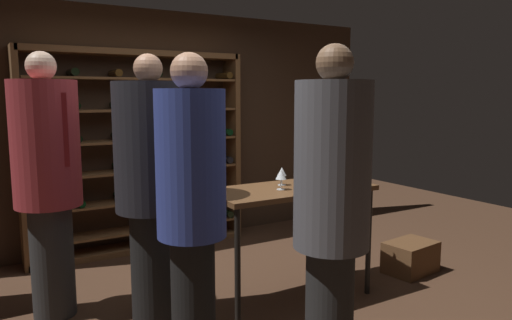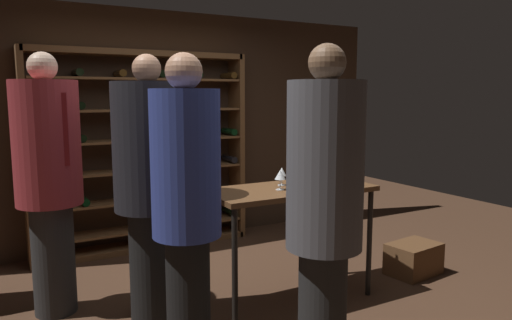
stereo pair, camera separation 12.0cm
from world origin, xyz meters
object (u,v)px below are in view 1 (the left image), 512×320
at_px(person_bystander_red_print, 332,205).
at_px(wine_crate, 411,257).
at_px(wine_glass_stemmed_center, 281,175).
at_px(wine_rack, 138,152).
at_px(person_guest_blue_shirt, 151,179).
at_px(wine_bottle_green_slim, 303,171).
at_px(wine_glass_stemmed_left, 282,172).
at_px(person_bystander_dark_jacket, 191,197).
at_px(tasting_table, 290,199).
at_px(person_guest_plum_blouse, 47,174).
at_px(wine_bottle_black_capsule, 335,167).

bearing_deg(person_bystander_red_print, wine_crate, 161.88).
bearing_deg(wine_glass_stemmed_center, wine_crate, -2.11).
height_order(wine_rack, person_bystander_red_print, wine_rack).
bearing_deg(person_bystander_red_print, person_guest_blue_shirt, -113.35).
height_order(person_bystander_red_print, wine_bottle_green_slim, person_bystander_red_print).
height_order(wine_rack, wine_glass_stemmed_left, wine_rack).
xyz_separation_m(person_bystander_red_print, wine_bottle_green_slim, (0.60, 1.07, -0.00)).
distance_m(person_guest_blue_shirt, wine_glass_stemmed_center, 1.00).
bearing_deg(person_bystander_red_print, person_bystander_dark_jacket, -96.66).
height_order(person_guest_blue_shirt, wine_crate, person_guest_blue_shirt).
distance_m(tasting_table, person_guest_plum_blouse, 1.87).
xyz_separation_m(person_guest_blue_shirt, wine_glass_stemmed_left, (1.08, -0.08, -0.03)).
bearing_deg(person_guest_plum_blouse, wine_crate, 9.78).
distance_m(person_guest_blue_shirt, wine_glass_stemmed_left, 1.08).
xyz_separation_m(tasting_table, wine_crate, (1.33, -0.10, -0.69)).
distance_m(person_guest_blue_shirt, wine_bottle_green_slim, 1.20).
relative_size(person_bystander_dark_jacket, wine_glass_stemmed_left, 12.89).
xyz_separation_m(wine_bottle_black_capsule, wine_glass_stemmed_center, (-0.63, -0.10, -0.00)).
bearing_deg(wine_glass_stemmed_center, wine_rack, 105.38).
bearing_deg(wine_bottle_black_capsule, wine_glass_stemmed_left, 173.91).
relative_size(person_guest_plum_blouse, wine_bottle_green_slim, 5.41).
relative_size(person_guest_plum_blouse, person_guest_blue_shirt, 1.01).
relative_size(wine_bottle_black_capsule, wine_glass_stemmed_center, 2.17).
relative_size(person_bystander_red_print, wine_bottle_black_capsule, 5.63).
bearing_deg(wine_bottle_green_slim, person_bystander_red_print, -119.20).
xyz_separation_m(person_guest_blue_shirt, person_bystander_red_print, (0.58, -1.31, -0.00)).
bearing_deg(wine_crate, person_bystander_dark_jacket, -171.06).
xyz_separation_m(person_guest_plum_blouse, person_bystander_dark_jacket, (0.65, -1.16, -0.03)).
xyz_separation_m(person_bystander_red_print, wine_crate, (1.84, 1.02, -0.93)).
distance_m(person_bystander_red_print, wine_bottle_green_slim, 1.22).
bearing_deg(wine_glass_stemmed_left, wine_crate, -8.80).
xyz_separation_m(tasting_table, wine_bottle_green_slim, (0.08, -0.06, 0.24)).
bearing_deg(tasting_table, person_guest_blue_shirt, 170.41).
bearing_deg(wine_bottle_black_capsule, wine_glass_stemmed_center, -170.94).
bearing_deg(person_bystander_dark_jacket, person_guest_blue_shirt, -149.22).
bearing_deg(tasting_table, wine_bottle_black_capsule, 5.64).
height_order(tasting_table, person_bystander_red_print, person_bystander_red_print).
distance_m(person_guest_plum_blouse, person_bystander_red_print, 2.18).
bearing_deg(wine_rack, person_guest_blue_shirt, -104.10).
relative_size(wine_rack, wine_glass_stemmed_center, 14.71).
xyz_separation_m(wine_rack, wine_bottle_black_capsule, (1.16, -1.85, -0.01)).
distance_m(wine_rack, tasting_table, 2.02).
bearing_deg(wine_rack, person_bystander_red_print, -87.19).
bearing_deg(wine_rack, tasting_table, -70.76).
height_order(wine_bottle_green_slim, wine_glass_stemmed_left, wine_bottle_green_slim).
bearing_deg(tasting_table, person_bystander_red_print, -114.51).
xyz_separation_m(tasting_table, person_bystander_red_print, (-0.51, -1.13, 0.24)).
height_order(person_guest_plum_blouse, wine_crate, person_guest_plum_blouse).
height_order(wine_crate, wine_bottle_green_slim, wine_bottle_green_slim).
distance_m(person_bystander_red_print, wine_crate, 2.31).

